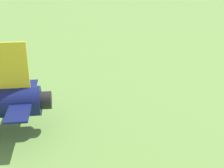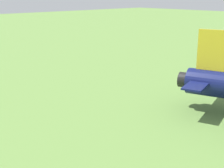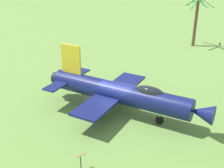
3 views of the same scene
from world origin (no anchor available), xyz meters
The scene contains 0 objects.
Camera 2 is at (18.55, 5.50, 6.95)m, focal length 52.76 mm.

